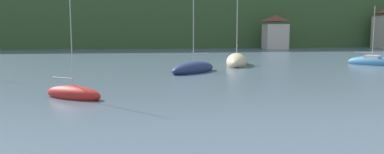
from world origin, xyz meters
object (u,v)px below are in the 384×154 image
at_px(sailboat_far_5, 193,69).
at_px(sailboat_far_4, 237,61).
at_px(sailboat_mid_3, 73,94).
at_px(mooring_buoy_near, 184,66).
at_px(shore_building_west, 275,33).
at_px(sailboat_far_1, 372,62).

bearing_deg(sailboat_far_5, sailboat_far_4, -179.70).
xyz_separation_m(sailboat_mid_3, mooring_buoy_near, (9.38, 20.73, -0.25)).
bearing_deg(sailboat_far_4, sailboat_far_5, -24.82).
distance_m(sailboat_mid_3, sailboat_far_4, 26.50).
distance_m(sailboat_far_5, mooring_buoy_near, 6.96).
xyz_separation_m(shore_building_west, sailboat_far_1, (-4.63, -45.87, -3.63)).
xyz_separation_m(sailboat_far_1, sailboat_far_4, (-16.78, 1.95, 0.10)).
bearing_deg(sailboat_far_5, sailboat_mid_3, 6.95).
distance_m(shore_building_west, sailboat_mid_3, 75.13).
relative_size(sailboat_far_4, sailboat_far_5, 1.15).
xyz_separation_m(shore_building_west, sailboat_mid_3, (-37.36, -65.08, -3.76)).
bearing_deg(sailboat_far_5, mooring_buoy_near, -137.66).
distance_m(sailboat_far_4, sailboat_far_5, 9.81).
height_order(shore_building_west, sailboat_far_4, sailboat_far_4).
relative_size(sailboat_far_1, sailboat_far_4, 0.63).
xyz_separation_m(sailboat_far_5, mooring_buoy_near, (-0.10, 6.95, -0.35)).
xyz_separation_m(sailboat_mid_3, sailboat_far_5, (9.49, 13.79, 0.10)).
height_order(shore_building_west, mooring_buoy_near, shore_building_west).
relative_size(shore_building_west, sailboat_far_4, 0.68).
relative_size(sailboat_far_1, sailboat_mid_3, 1.19).
bearing_deg(shore_building_west, sailboat_far_1, -95.77).
bearing_deg(sailboat_mid_3, shore_building_west, 96.55).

